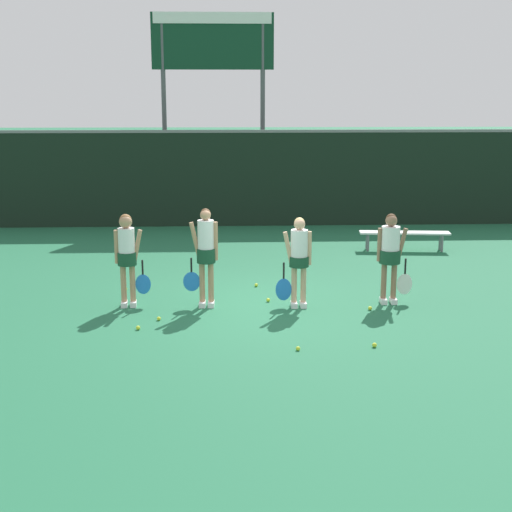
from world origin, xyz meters
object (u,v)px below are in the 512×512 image
at_px(player_3, 390,251).
at_px(player_2, 299,256).
at_px(scoreboard, 213,59).
at_px(tennis_ball_5, 159,319).
at_px(tennis_ball_3, 298,348).
at_px(tennis_ball_4, 370,308).
at_px(tennis_ball_0, 256,285).
at_px(tennis_ball_7, 125,289).
at_px(tennis_ball_6, 268,300).
at_px(player_0, 127,252).
at_px(tennis_ball_1, 138,328).
at_px(player_1, 206,250).
at_px(bench_courtside, 404,234).
at_px(tennis_ball_2, 374,345).

bearing_deg(player_3, player_2, -172.81).
distance_m(scoreboard, tennis_ball_5, 11.55).
xyz_separation_m(tennis_ball_3, tennis_ball_4, (1.47, 1.97, 0.00)).
height_order(player_2, tennis_ball_3, player_2).
bearing_deg(tennis_ball_0, scoreboard, 96.36).
bearing_deg(player_2, tennis_ball_5, -163.04).
height_order(scoreboard, tennis_ball_7, scoreboard).
bearing_deg(tennis_ball_6, tennis_ball_7, 162.34).
height_order(player_0, tennis_ball_6, player_0).
distance_m(player_3, tennis_ball_1, 4.69).
xyz_separation_m(tennis_ball_1, tennis_ball_4, (3.96, 0.91, 0.00)).
distance_m(player_1, tennis_ball_6, 1.52).
height_order(scoreboard, player_2, scoreboard).
xyz_separation_m(bench_courtside, player_0, (-6.08, -4.40, 0.59)).
distance_m(scoreboard, player_2, 10.65).
distance_m(player_0, player_1, 1.39).
bearing_deg(scoreboard, bench_courtside, -48.27).
bearing_deg(tennis_ball_0, tennis_ball_5, -129.71).
bearing_deg(player_1, tennis_ball_3, -56.43).
height_order(tennis_ball_0, tennis_ball_4, tennis_ball_4).
height_order(player_0, tennis_ball_0, player_0).
distance_m(bench_courtside, tennis_ball_7, 7.15).
bearing_deg(tennis_ball_4, bench_courtside, 69.67).
bearing_deg(scoreboard, tennis_ball_1, -95.61).
distance_m(scoreboard, player_3, 10.87).
bearing_deg(bench_courtside, tennis_ball_7, -146.56).
height_order(tennis_ball_5, tennis_ball_7, tennis_ball_7).
distance_m(player_3, tennis_ball_5, 4.29).
bearing_deg(tennis_ball_0, bench_courtside, 40.54).
distance_m(bench_courtside, tennis_ball_3, 7.56).
height_order(scoreboard, bench_courtside, scoreboard).
bearing_deg(tennis_ball_3, tennis_ball_2, 4.41).
distance_m(tennis_ball_0, tennis_ball_2, 3.89).
xyz_separation_m(player_1, tennis_ball_7, (-1.60, 1.08, -0.99)).
relative_size(tennis_ball_2, tennis_ball_4, 1.01).
xyz_separation_m(player_2, tennis_ball_0, (-0.69, 1.37, -0.90)).
xyz_separation_m(tennis_ball_1, tennis_ball_3, (2.49, -1.06, -0.00)).
bearing_deg(tennis_ball_5, player_2, 16.34).
height_order(tennis_ball_0, tennis_ball_2, tennis_ball_2).
height_order(bench_courtside, tennis_ball_1, bench_courtside).
bearing_deg(scoreboard, tennis_ball_5, -94.29).
height_order(player_0, tennis_ball_1, player_0).
distance_m(tennis_ball_5, tennis_ball_6, 2.16).
distance_m(scoreboard, player_1, 10.39).
height_order(tennis_ball_1, tennis_ball_5, tennis_ball_1).
bearing_deg(tennis_ball_5, tennis_ball_0, 50.29).
relative_size(player_0, tennis_ball_4, 23.67).
relative_size(player_1, tennis_ball_1, 25.69).
bearing_deg(bench_courtside, tennis_ball_2, -102.25).
height_order(tennis_ball_4, tennis_ball_6, tennis_ball_4).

